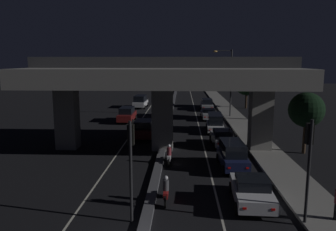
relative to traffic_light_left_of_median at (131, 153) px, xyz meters
The scene contains 22 objects.
lane_line_left_inner 32.14m from the traffic_light_left_of_median, 95.25° to the left, with size 0.12×126.00×0.00m, color beige.
lane_line_right_inner 32.29m from the traffic_light_left_of_median, 82.35° to the left, with size 0.12×126.00×0.00m, color beige.
median_divider 32.01m from the traffic_light_left_of_median, 88.78° to the left, with size 0.55×126.00×0.22m, color #4C4C51.
sidewalk_right 26.70m from the traffic_light_left_of_median, 69.56° to the left, with size 2.72×126.00×0.17m, color gray.
elevated_overpass 13.07m from the traffic_light_left_of_median, 86.98° to the left, with size 22.41×9.16×7.80m.
traffic_light_left_of_median is the anchor object (origin of this frame).
traffic_light_right_of_median 8.00m from the traffic_light_left_of_median, ahead, with size 0.30×0.49×4.96m.
street_lamp 30.44m from the traffic_light_left_of_median, 73.92° to the left, with size 2.53×0.32×8.92m.
car_white_lead 6.89m from the traffic_light_left_of_median, 19.67° to the left, with size 2.17×4.25×1.48m.
car_dark_blue_second 10.16m from the traffic_light_left_of_median, 53.54° to the left, with size 1.93×4.22×1.89m.
car_silver_third 15.40m from the traffic_light_left_of_median, 67.26° to the left, with size 1.96×3.99×1.51m.
car_white_fourth 21.21m from the traffic_light_left_of_median, 73.89° to the left, with size 2.00×4.83×1.87m.
car_silver_fifth 28.21m from the traffic_light_left_of_median, 78.24° to the left, with size 1.97×4.18×1.39m.
car_silver_sixth 36.31m from the traffic_light_left_of_median, 80.31° to the left, with size 1.91×4.48×1.72m.
car_dark_red_lead_oncoming 17.04m from the traffic_light_left_of_median, 94.78° to the left, with size 2.11×3.99×1.76m.
car_dark_red_second_oncoming 25.92m from the traffic_light_left_of_median, 100.09° to the left, with size 1.92×4.65×1.81m.
car_white_third_oncoming 38.04m from the traffic_light_left_of_median, 96.67° to the left, with size 2.16×4.74×2.00m.
motorcycle_red_filtering_near 3.70m from the traffic_light_left_of_median, 54.33° to the left, with size 0.32×1.95×1.49m.
motorcycle_white_filtering_mid 9.27m from the traffic_light_left_of_median, 80.96° to the left, with size 0.32×1.90×1.47m.
roadside_tree_kerbside_near 17.18m from the traffic_light_left_of_median, 44.33° to the left, with size 2.83×2.83×5.02m.
roadside_tree_kerbside_mid 29.24m from the traffic_light_left_of_median, 66.59° to the left, with size 4.28×4.28×7.59m.
roadside_tree_kerbside_far 39.78m from the traffic_light_left_of_median, 71.71° to the left, with size 3.83×3.83×5.92m.
Camera 1 is at (1.66, -11.21, 7.48)m, focal length 35.00 mm.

